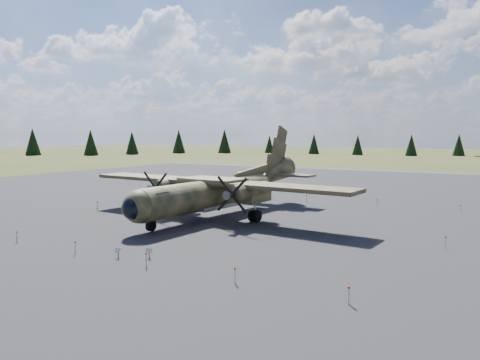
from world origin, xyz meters
The scene contains 7 objects.
ground centered at (0.00, 0.00, 0.00)m, with size 500.00×500.00×0.00m, color brown.
apron centered at (0.00, 10.00, 0.00)m, with size 120.00×120.00×0.04m, color #545559.
transport_plane centered at (-3.60, 3.10, 2.65)m, with size 28.05×25.43×9.24m.
info_placard_left centered at (-0.85, -12.89, 0.42)m, with size 0.40×0.17×0.63m.
info_placard_right centered at (0.87, -11.97, 0.43)m, with size 0.44×0.26×0.65m.
barrier_fence centered at (-0.46, -0.08, 0.51)m, with size 33.12×29.62×0.85m.
treeline centered at (-4.10, -3.77, 4.68)m, with size 320.40×323.69×10.98m.
Camera 1 is at (20.05, -33.71, 7.65)m, focal length 35.00 mm.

